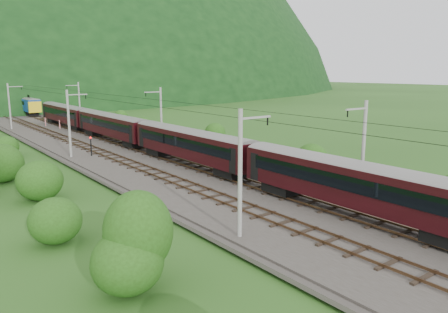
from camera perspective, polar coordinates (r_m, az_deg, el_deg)
ground at (r=32.03m, az=10.76°, el=-8.22°), size 600.00×600.00×0.00m
railbed at (r=39.03m, az=-0.19°, el=-4.23°), size 14.00×220.00×0.30m
track_left at (r=37.63m, az=-3.12°, el=-4.49°), size 2.40×220.00×0.27m
track_right at (r=40.42m, az=2.53°, el=-3.38°), size 2.40×220.00×0.27m
catenary_left at (r=54.93m, az=-19.53°, el=4.25°), size 2.54×192.28×8.00m
catenary_right at (r=59.77m, az=-8.27°, el=5.30°), size 2.54×192.28×8.00m
overhead_wires at (r=37.78m, az=-0.20°, el=5.98°), size 4.83×198.00×0.03m
train at (r=46.56m, az=-4.16°, el=2.18°), size 2.71×151.66×4.70m
hazard_post_near at (r=88.08m, az=-22.30°, el=4.22°), size 0.17×0.17×1.59m
hazard_post_far at (r=82.62m, az=-20.67°, el=3.92°), size 0.17×0.17×1.56m
signal at (r=55.27m, az=-16.99°, el=1.50°), size 0.26×0.26×2.35m
vegetation_left at (r=35.47m, az=-22.32°, el=-3.74°), size 11.85×145.91×5.60m
vegetation_right at (r=46.84m, az=11.65°, el=-0.31°), size 7.03×106.17×3.07m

